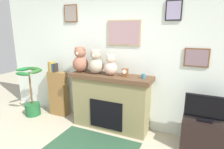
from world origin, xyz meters
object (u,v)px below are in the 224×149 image
(potted_plant, at_px, (32,98))
(teddy_bear_grey, at_px, (96,63))
(fireplace, at_px, (111,101))
(bookshelf, at_px, (58,92))
(television, at_px, (207,109))
(teddy_bear_brown, at_px, (80,61))
(mantel_clock, at_px, (125,73))
(tv_stand, at_px, (203,136))
(teddy_bear_tan, at_px, (111,66))
(candle_jar, at_px, (143,76))

(potted_plant, relative_size, teddy_bear_grey, 2.29)
(fireplace, xyz_separation_m, bookshelf, (-1.31, 0.02, -0.01))
(fireplace, bearing_deg, potted_plant, -172.83)
(television, xyz_separation_m, teddy_bear_brown, (-2.31, 0.06, 0.58))
(fireplace, distance_m, mantel_clock, 0.67)
(tv_stand, bearing_deg, television, -90.00)
(bookshelf, relative_size, mantel_clock, 8.31)
(teddy_bear_grey, bearing_deg, teddy_bear_tan, 0.02)
(tv_stand, xyz_separation_m, teddy_bear_brown, (-2.31, 0.06, 1.05))
(potted_plant, xyz_separation_m, teddy_bear_brown, (1.19, 0.21, 0.91))
(mantel_clock, bearing_deg, teddy_bear_brown, 179.95)
(potted_plant, relative_size, television, 1.69)
(television, height_order, teddy_bear_tan, teddy_bear_tan)
(bookshelf, distance_m, potted_plant, 0.61)
(candle_jar, xyz_separation_m, teddy_bear_tan, (-0.62, -0.00, 0.14))
(tv_stand, xyz_separation_m, television, (-0.00, -0.00, 0.46))
(tv_stand, distance_m, mantel_clock, 1.63)
(teddy_bear_grey, xyz_separation_m, teddy_bear_tan, (0.31, 0.00, -0.03))
(television, height_order, teddy_bear_grey, teddy_bear_grey)
(tv_stand, bearing_deg, candle_jar, 176.78)
(television, bearing_deg, potted_plant, -177.46)
(teddy_bear_brown, distance_m, teddy_bear_grey, 0.35)
(potted_plant, xyz_separation_m, candle_jar, (2.48, 0.21, 0.72))
(bookshelf, relative_size, candle_jar, 14.47)
(candle_jar, bearing_deg, potted_plant, -175.05)
(mantel_clock, xyz_separation_m, teddy_bear_tan, (-0.28, 0.00, 0.10))
(mantel_clock, bearing_deg, fireplace, 176.25)
(tv_stand, relative_size, mantel_clock, 4.50)
(candle_jar, bearing_deg, teddy_bear_tan, -179.95)
(fireplace, height_order, potted_plant, potted_plant)
(teddy_bear_grey, height_order, teddy_bear_tan, teddy_bear_grey)
(potted_plant, height_order, tv_stand, potted_plant)
(candle_jar, xyz_separation_m, teddy_bear_grey, (-0.93, -0.00, 0.17))
(potted_plant, bearing_deg, fireplace, 7.17)
(potted_plant, distance_m, teddy_bear_grey, 1.80)
(candle_jar, relative_size, teddy_bear_brown, 0.17)
(television, relative_size, teddy_bear_tan, 1.62)
(television, distance_m, mantel_clock, 1.43)
(television, bearing_deg, mantel_clock, 177.58)
(teddy_bear_tan, bearing_deg, mantel_clock, -0.18)
(fireplace, distance_m, tv_stand, 1.68)
(bookshelf, xyz_separation_m, teddy_bear_tan, (1.32, -0.04, 0.72))
(bookshelf, xyz_separation_m, potted_plant, (-0.53, -0.26, -0.14))
(television, height_order, mantel_clock, mantel_clock)
(bookshelf, relative_size, teddy_bear_tan, 3.07)
(fireplace, xyz_separation_m, tv_stand, (1.66, -0.08, -0.29))
(teddy_bear_tan, bearing_deg, teddy_bear_grey, -179.98)
(potted_plant, xyz_separation_m, mantel_clock, (2.14, 0.21, 0.75))
(candle_jar, height_order, mantel_clock, mantel_clock)
(candle_jar, bearing_deg, bookshelf, 178.75)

